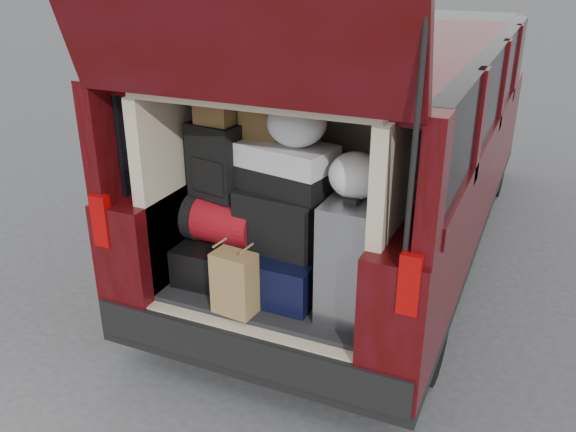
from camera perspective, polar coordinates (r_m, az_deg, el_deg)
name	(u,v)px	position (r m, az deg, el deg)	size (l,w,h in m)	color
ground	(270,376)	(3.85, -1.65, -14.70)	(80.00, 80.00, 0.00)	#3C3C3E
minivan	(368,150)	(4.99, 7.47, 6.17)	(1.90, 5.35, 2.77)	black
load_floor	(289,315)	(3.90, 0.06, -9.24)	(1.24, 1.05, 0.55)	black
black_hardshell	(223,255)	(3.78, -6.07, -3.69)	(0.42, 0.58, 0.23)	black
navy_hardshell	(285,267)	(3.59, -0.28, -4.77)	(0.49, 0.60, 0.26)	black
silver_roller	(353,256)	(3.29, 6.14, -3.77)	(0.28, 0.44, 0.67)	silver
kraft_bag	(235,283)	(3.34, -5.03, -6.28)	(0.23, 0.15, 0.36)	#9A7A45
red_duffel	(224,221)	(3.61, -6.02, -0.44)	(0.44, 0.29, 0.29)	maroon
black_soft_case	(281,220)	(3.45, -0.64, -0.42)	(0.48, 0.29, 0.35)	black
backpack	(216,161)	(3.52, -6.74, 5.17)	(0.30, 0.19, 0.44)	black
twotone_duffel	(282,166)	(3.39, -0.59, 4.70)	(0.59, 0.30, 0.26)	silver
grocery_sack_lower	(217,106)	(3.44, -6.68, 10.19)	(0.21, 0.17, 0.19)	brown
grocery_sack_upper	(262,118)	(3.45, -2.47, 9.19)	(0.22, 0.18, 0.22)	brown
plastic_bag_center	(297,123)	(3.26, 0.82, 8.71)	(0.32, 0.30, 0.26)	white
plastic_bag_right	(356,175)	(3.12, 6.35, 3.79)	(0.28, 0.26, 0.24)	white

